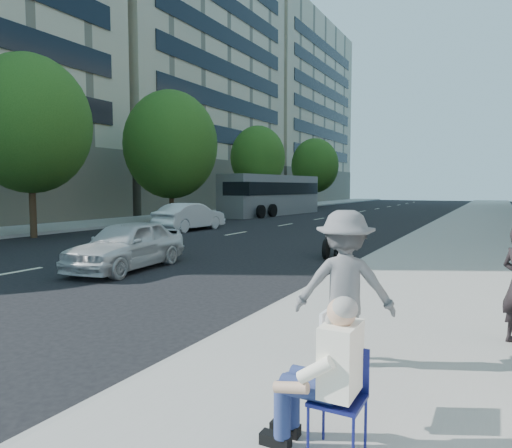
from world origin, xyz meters
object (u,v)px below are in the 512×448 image
Objects in this scene: motorcycle at (333,237)px; white_sedan_mid at (190,217)px; white_sedan_near at (127,245)px; bus at (272,195)px; jogger at (345,287)px; seated_protester at (326,365)px.

white_sedan_mid is at bearing 146.53° from motorcycle.
bus is (-7.61, 24.95, 0.95)m from white_sedan_near.
jogger is 0.92× the size of motorcycle.
jogger is 0.15× the size of bus.
bus reaches higher than white_sedan_near.
jogger reaches higher than motorcycle.
bus is (-11.95, 19.95, 1.00)m from motorcycle.
white_sedan_near is at bearing 142.70° from seated_protester.
jogger reaches higher than white_sedan_near.
white_sedan_mid reaches higher than seated_protester.
bus is at bearing -79.43° from jogger.
jogger is at bearing 134.74° from white_sedan_mid.
jogger is at bearing -35.63° from white_sedan_near.
seated_protester is 10.05m from white_sedan_near.
seated_protester is at bearing -76.30° from motorcycle.
bus is (-15.60, 31.04, 0.76)m from seated_protester.
bus is at bearing 116.39° from motorcycle.
white_sedan_near is at bearing -135.48° from motorcycle.
white_sedan_near is at bearing -45.82° from jogger.
motorcycle reaches higher than white_sedan_near.
white_sedan_near is 0.92× the size of white_sedan_mid.
jogger is at bearing -56.80° from bus.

